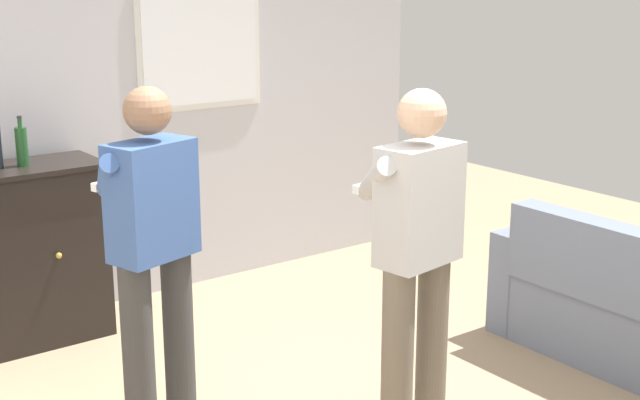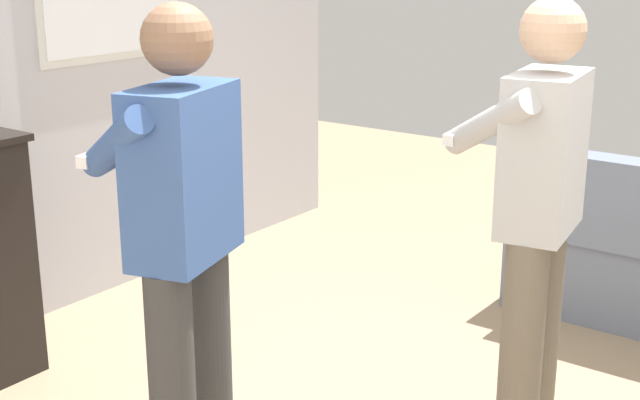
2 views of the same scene
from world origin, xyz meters
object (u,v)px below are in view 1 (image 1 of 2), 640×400
object	(u,v)px
person_standing_left	(152,245)
person_standing_right	(416,250)
sideboard_cabinet	(8,258)
bottle_liquor_amber	(22,146)

from	to	relation	value
person_standing_left	person_standing_right	world-z (taller)	same
person_standing_left	sideboard_cabinet	bearing A→B (deg)	99.87
bottle_liquor_amber	person_standing_left	xyz separation A→B (m)	(0.11, -1.41, -0.26)
sideboard_cabinet	bottle_liquor_amber	size ratio (longest dim) A/B	3.90
person_standing_left	person_standing_right	xyz separation A→B (m)	(0.93, -0.79, 0.00)
bottle_liquor_amber	person_standing_right	distance (m)	2.45
sideboard_cabinet	person_standing_left	bearing A→B (deg)	-80.13
sideboard_cabinet	bottle_liquor_amber	world-z (taller)	bottle_liquor_amber
sideboard_cabinet	person_standing_right	distance (m)	2.53
sideboard_cabinet	person_standing_left	size ratio (longest dim) A/B	0.68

